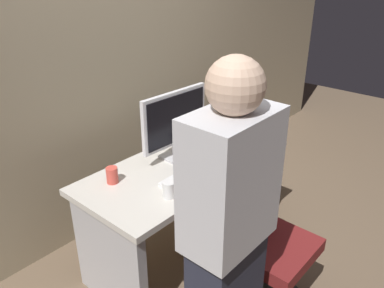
% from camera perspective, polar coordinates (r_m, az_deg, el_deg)
% --- Properties ---
extents(ground_plane, '(9.00, 9.00, 0.00)m').
position_cam_1_polar(ground_plane, '(2.98, -0.75, -15.01)').
color(ground_plane, brown).
extents(wall_back, '(6.40, 0.10, 3.00)m').
position_cam_1_polar(wall_back, '(2.86, -12.85, 16.20)').
color(wall_back, tan).
rests_on(wall_back, ground).
extents(desk, '(1.47, 0.67, 0.72)m').
position_cam_1_polar(desk, '(2.68, -0.81, -6.82)').
color(desk, beige).
rests_on(desk, ground).
extents(office_chair, '(0.52, 0.52, 0.94)m').
position_cam_1_polar(office_chair, '(2.36, 10.27, -14.62)').
color(office_chair, black).
rests_on(office_chair, ground).
extents(person_at_desk, '(0.40, 0.24, 1.64)m').
position_cam_1_polar(person_at_desk, '(1.73, 5.22, -13.96)').
color(person_at_desk, '#262838').
rests_on(person_at_desk, ground).
extents(monitor, '(0.54, 0.15, 0.46)m').
position_cam_1_polar(monitor, '(2.54, -2.49, 3.39)').
color(monitor, silver).
rests_on(monitor, desk).
extents(keyboard, '(0.43, 0.13, 0.02)m').
position_cam_1_polar(keyboard, '(2.41, -0.31, -4.45)').
color(keyboard, white).
rests_on(keyboard, desk).
extents(mouse, '(0.06, 0.10, 0.03)m').
position_cam_1_polar(mouse, '(2.63, 4.42, -1.66)').
color(mouse, black).
rests_on(mouse, desk).
extents(cup_near_keyboard, '(0.07, 0.07, 0.09)m').
position_cam_1_polar(cup_near_keyboard, '(2.20, -3.37, -6.63)').
color(cup_near_keyboard, silver).
rests_on(cup_near_keyboard, desk).
extents(cup_by_monitor, '(0.07, 0.07, 0.10)m').
position_cam_1_polar(cup_by_monitor, '(2.37, -11.59, -4.48)').
color(cup_by_monitor, '#D84C3F').
rests_on(cup_by_monitor, desk).
extents(book_stack, '(0.22, 0.18, 0.13)m').
position_cam_1_polar(book_stack, '(2.96, 2.84, 2.63)').
color(book_stack, beige).
rests_on(book_stack, desk).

